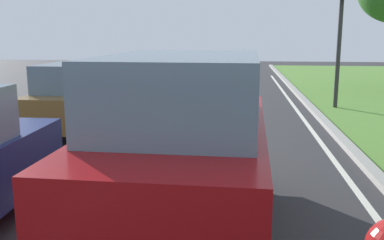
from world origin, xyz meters
TOP-DOWN VIEW (x-y plane):
  - ground_plane at (0.00, 14.00)m, footprint 60.00×60.00m
  - lane_line_center at (-0.70, 14.00)m, footprint 0.12×32.00m
  - lane_line_right_edge at (3.60, 14.00)m, footprint 0.12×32.00m
  - curb_right at (4.10, 14.00)m, footprint 0.24×48.00m
  - car_suv_ahead at (1.02, 8.22)m, footprint 2.07×4.55m
  - car_hatchback_far at (-2.45, 13.81)m, footprint 1.81×3.74m
  - traffic_light_near_right at (4.92, 18.03)m, footprint 0.32×0.50m

SIDE VIEW (x-z plane):
  - ground_plane at x=0.00m, z-range 0.00..0.00m
  - lane_line_center at x=-0.70m, z-range 0.00..0.01m
  - lane_line_right_edge at x=3.60m, z-range 0.00..0.01m
  - curb_right at x=4.10m, z-range 0.00..0.12m
  - car_hatchback_far at x=-2.45m, z-range -0.01..1.77m
  - car_suv_ahead at x=1.02m, z-range 0.03..2.31m
  - traffic_light_near_right at x=4.92m, z-range 0.79..5.68m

